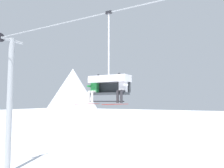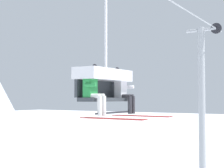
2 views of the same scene
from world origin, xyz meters
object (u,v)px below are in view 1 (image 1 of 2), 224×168
chairlift_chair (110,81)px  skier_white (122,88)px  skier_green (93,89)px  lift_tower_near (9,101)px

chairlift_chair → skier_white: 0.81m
skier_green → skier_white: (1.43, 0.00, 0.00)m
chairlift_chair → skier_green: chairlift_chair is taller
lift_tower_near → skier_green: 7.23m
lift_tower_near → skier_green: bearing=-7.4°
lift_tower_near → skier_white: (8.58, -0.92, 0.52)m
lift_tower_near → skier_white: 8.65m
skier_green → lift_tower_near: bearing=172.6°
skier_green → chairlift_chair: bearing=16.6°
chairlift_chair → skier_white: (0.71, -0.21, -0.32)m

